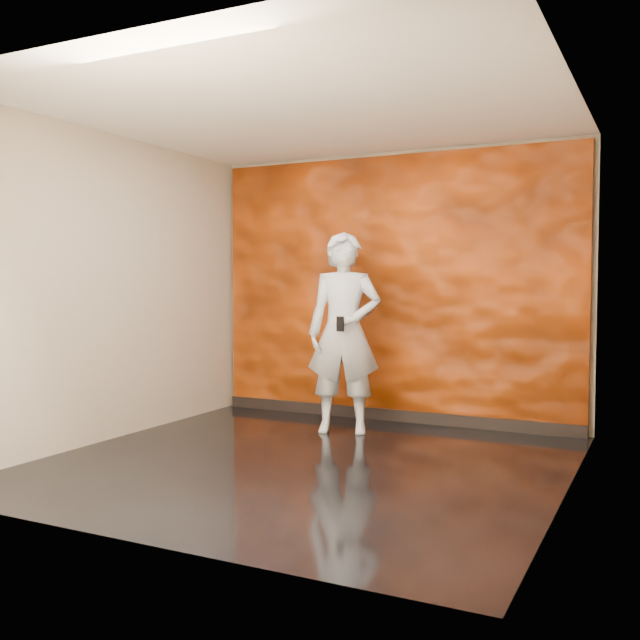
{
  "coord_description": "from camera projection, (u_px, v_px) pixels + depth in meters",
  "views": [
    {
      "loc": [
        2.62,
        -5.03,
        1.44
      ],
      "look_at": [
        -0.2,
        0.67,
        1.11
      ],
      "focal_mm": 40.0,
      "sensor_mm": 36.0,
      "label": 1
    }
  ],
  "objects": [
    {
      "name": "baseboard",
      "position": [
        390.0,
        415.0,
        7.45
      ],
      "size": [
        3.9,
        0.04,
        0.12
      ],
      "primitive_type": "cube",
      "color": "black",
      "rests_on": "ground"
    },
    {
      "name": "room",
      "position": [
        305.0,
        288.0,
        5.66
      ],
      "size": [
        4.02,
        4.02,
        2.81
      ],
      "color": "black",
      "rests_on": "ground"
    },
    {
      "name": "feature_wall",
      "position": [
        392.0,
        289.0,
        7.42
      ],
      "size": [
        3.9,
        0.06,
        2.75
      ],
      "primitive_type": "cube",
      "color": "#D74A0A",
      "rests_on": "ground"
    },
    {
      "name": "man",
      "position": [
        344.0,
        333.0,
        6.84
      ],
      "size": [
        0.81,
        0.65,
        1.93
      ],
      "primitive_type": "imported",
      "rotation": [
        0.0,
        0.0,
        0.31
      ],
      "color": "#A4ACB5",
      "rests_on": "ground"
    },
    {
      "name": "phone",
      "position": [
        340.0,
        324.0,
        6.59
      ],
      "size": [
        0.08,
        0.02,
        0.14
      ],
      "primitive_type": "cube",
      "rotation": [
        0.0,
        0.0,
        -0.11
      ],
      "color": "black",
      "rests_on": "man"
    }
  ]
}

